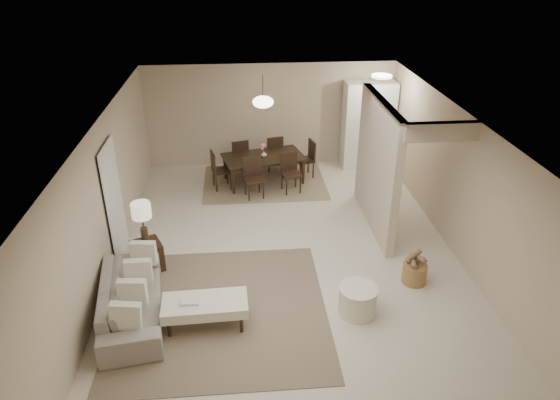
{
  "coord_description": "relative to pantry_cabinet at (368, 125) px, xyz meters",
  "views": [
    {
      "loc": [
        -0.76,
        -7.2,
        5.0
      ],
      "look_at": [
        -0.11,
        0.39,
        1.05
      ],
      "focal_mm": 32.0,
      "sensor_mm": 36.0,
      "label": 1
    }
  ],
  "objects": [
    {
      "name": "floor",
      "position": [
        -2.35,
        -4.15,
        -1.05
      ],
      "size": [
        9.0,
        9.0,
        0.0
      ],
      "primitive_type": "plane",
      "color": "beige",
      "rests_on": "ground"
    },
    {
      "name": "ceiling",
      "position": [
        -2.35,
        -4.15,
        1.45
      ],
      "size": [
        9.0,
        9.0,
        0.0
      ],
      "primitive_type": "plane",
      "rotation": [
        3.14,
        0.0,
        0.0
      ],
      "color": "white",
      "rests_on": "back_wall"
    },
    {
      "name": "back_wall",
      "position": [
        -2.35,
        0.35,
        0.2
      ],
      "size": [
        6.0,
        0.0,
        6.0
      ],
      "primitive_type": "plane",
      "rotation": [
        1.57,
        0.0,
        0.0
      ],
      "color": "#C3B093",
      "rests_on": "floor"
    },
    {
      "name": "left_wall",
      "position": [
        -5.35,
        -4.15,
        0.2
      ],
      "size": [
        0.0,
        9.0,
        9.0
      ],
      "primitive_type": "plane",
      "rotation": [
        1.57,
        0.0,
        1.57
      ],
      "color": "#C3B093",
      "rests_on": "floor"
    },
    {
      "name": "right_wall",
      "position": [
        0.65,
        -4.15,
        0.2
      ],
      "size": [
        0.0,
        9.0,
        9.0
      ],
      "primitive_type": "plane",
      "rotation": [
        1.57,
        0.0,
        -1.57
      ],
      "color": "#C3B093",
      "rests_on": "floor"
    },
    {
      "name": "partition",
      "position": [
        -0.55,
        -2.9,
        0.2
      ],
      "size": [
        0.15,
        2.5,
        2.5
      ],
      "primitive_type": "cube",
      "color": "#C3B093",
      "rests_on": "floor"
    },
    {
      "name": "doorway",
      "position": [
        -5.32,
        -3.55,
        -0.03
      ],
      "size": [
        0.04,
        0.9,
        2.04
      ],
      "primitive_type": "cube",
      "color": "black",
      "rests_on": "floor"
    },
    {
      "name": "pantry_cabinet",
      "position": [
        0.0,
        0.0,
        0.0
      ],
      "size": [
        1.2,
        0.55,
        2.1
      ],
      "primitive_type": "cube",
      "color": "white",
      "rests_on": "floor"
    },
    {
      "name": "flush_light",
      "position": [
        -0.05,
        -0.95,
        1.41
      ],
      "size": [
        0.44,
        0.44,
        0.05
      ],
      "primitive_type": "cylinder",
      "color": "white",
      "rests_on": "ceiling"
    },
    {
      "name": "living_rug",
      "position": [
        -3.5,
        -5.32,
        -1.04
      ],
      "size": [
        3.2,
        3.2,
        0.01
      ],
      "primitive_type": "cube",
      "color": "brown",
      "rests_on": "floor"
    },
    {
      "name": "sofa",
      "position": [
        -4.8,
        -5.32,
        -0.74
      ],
      "size": [
        2.24,
        1.14,
        0.63
      ],
      "primitive_type": "imported",
      "rotation": [
        0.0,
        0.0,
        1.72
      ],
      "color": "gray",
      "rests_on": "floor"
    },
    {
      "name": "ottoman_bench",
      "position": [
        -3.7,
        -5.62,
        -0.7
      ],
      "size": [
        1.24,
        0.6,
        0.44
      ],
      "rotation": [
        0.0,
        0.0,
        0.03
      ],
      "color": "white",
      "rests_on": "living_rug"
    },
    {
      "name": "side_table",
      "position": [
        -4.75,
        -4.1,
        -0.8
      ],
      "size": [
        0.61,
        0.61,
        0.51
      ],
      "primitive_type": "cube",
      "rotation": [
        0.0,
        0.0,
        0.42
      ],
      "color": "black",
      "rests_on": "floor"
    },
    {
      "name": "table_lamp",
      "position": [
        -4.75,
        -4.1,
        0.02
      ],
      "size": [
        0.32,
        0.32,
        0.76
      ],
      "color": "#48371F",
      "rests_on": "side_table"
    },
    {
      "name": "round_pouf",
      "position": [
        -1.45,
        -5.54,
        -0.82
      ],
      "size": [
        0.59,
        0.59,
        0.46
      ],
      "primitive_type": "cylinder",
      "color": "white",
      "rests_on": "floor"
    },
    {
      "name": "wicker_basket",
      "position": [
        -0.35,
        -4.86,
        -0.88
      ],
      "size": [
        0.52,
        0.52,
        0.34
      ],
      "primitive_type": "cylinder",
      "rotation": [
        0.0,
        0.0,
        -0.42
      ],
      "color": "olive",
      "rests_on": "floor"
    },
    {
      "name": "dining_rug",
      "position": [
        -2.58,
        -0.81,
        -1.04
      ],
      "size": [
        2.8,
        2.1,
        0.01
      ],
      "primitive_type": "cube",
      "color": "#755F48",
      "rests_on": "floor"
    },
    {
      "name": "dining_table",
      "position": [
        -2.58,
        -0.81,
        -0.73
      ],
      "size": [
        2.0,
        1.41,
        0.64
      ],
      "primitive_type": "imported",
      "rotation": [
        0.0,
        0.0,
        0.23
      ],
      "color": "black",
      "rests_on": "dining_rug"
    },
    {
      "name": "dining_chairs",
      "position": [
        -2.58,
        -0.81,
        -0.6
      ],
      "size": [
        2.42,
        1.97,
        0.89
      ],
      "color": "black",
      "rests_on": "dining_rug"
    },
    {
      "name": "vase",
      "position": [
        -2.58,
        -0.81,
        -0.34
      ],
      "size": [
        0.14,
        0.14,
        0.13
      ],
      "primitive_type": "imported",
      "rotation": [
        0.0,
        0.0,
        0.07
      ],
      "color": "silver",
      "rests_on": "dining_table"
    },
    {
      "name": "yellow_mat",
      "position": [
        0.11,
        -1.44,
        -1.04
      ],
      "size": [
        0.91,
        0.67,
        0.01
      ],
      "primitive_type": "cube",
      "rotation": [
        0.0,
        0.0,
        -0.23
      ],
      "color": "yellow",
      "rests_on": "floor"
    },
    {
      "name": "pendant_light",
      "position": [
        -2.58,
        -0.81,
        0.87
      ],
      "size": [
        0.46,
        0.46,
        0.71
      ],
      "color": "#48371F",
      "rests_on": "ceiling"
    }
  ]
}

